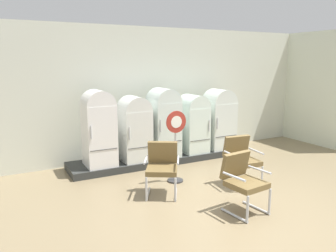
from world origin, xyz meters
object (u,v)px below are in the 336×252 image
armchair_right (241,157)px  sign_stand (176,149)px  refrigerator_1 (135,127)px  armchair_center (243,179)px  refrigerator_0 (99,126)px  refrigerator_4 (219,117)px  armchair_left (162,165)px  refrigerator_3 (193,122)px  refrigerator_2 (164,120)px

armchair_right → sign_stand: bearing=145.7°
refrigerator_1 → armchair_center: 3.05m
refrigerator_0 → refrigerator_4: bearing=-0.1°
armchair_left → refrigerator_3: bearing=45.1°
armchair_center → armchair_left: bearing=123.4°
armchair_center → refrigerator_3: bearing=72.9°
armchair_right → refrigerator_4: bearing=65.1°
armchair_left → sign_stand: 0.69m
refrigerator_0 → refrigerator_4: (3.14, -0.01, -0.06)m
sign_stand → refrigerator_2: bearing=73.1°
sign_stand → armchair_right: bearing=-34.3°
refrigerator_1 → armchair_left: size_ratio=1.54×
refrigerator_2 → refrigerator_3: bearing=0.1°
armchair_center → refrigerator_2: bearing=88.1°
armchair_left → armchair_center: same height
refrigerator_2 → refrigerator_4: (1.58, -0.03, -0.05)m
refrigerator_4 → armchair_right: (-0.92, -1.99, -0.41)m
refrigerator_4 → armchair_left: refrigerator_4 is taller
refrigerator_3 → armchair_center: (-0.91, -2.97, -0.36)m
refrigerator_2 → armchair_center: size_ratio=1.70×
sign_stand → armchair_left: bearing=-140.1°
refrigerator_0 → armchair_left: refrigerator_0 is taller
armchair_left → sign_stand: bearing=39.9°
refrigerator_1 → refrigerator_2: bearing=1.3°
refrigerator_1 → armchair_left: 1.77m
refrigerator_2 → refrigerator_0: bearing=-179.3°
refrigerator_4 → armchair_right: bearing=-114.9°
armchair_right → armchair_center: (-0.76, -0.95, 0.00)m
refrigerator_4 → armchair_left: (-2.50, -1.70, -0.41)m
armchair_right → refrigerator_2: bearing=108.2°
refrigerator_3 → refrigerator_2: bearing=-179.9°
refrigerator_2 → armchair_center: (-0.10, -2.97, -0.47)m
armchair_right → refrigerator_1: bearing=125.1°
refrigerator_4 → refrigerator_2: bearing=179.0°
refrigerator_2 → armchair_right: refrigerator_2 is taller
refrigerator_0 → refrigerator_2: refrigerator_0 is taller
refrigerator_2 → armchair_center: bearing=-91.9°
refrigerator_1 → refrigerator_4: size_ratio=0.96×
refrigerator_3 → armchair_right: bearing=-94.3°
refrigerator_2 → refrigerator_3: size_ratio=1.13×
refrigerator_3 → sign_stand: 1.79m
armchair_center → sign_stand: 1.70m
refrigerator_2 → sign_stand: bearing=-106.9°
refrigerator_1 → refrigerator_4: refrigerator_4 is taller
refrigerator_1 → armchair_center: refrigerator_1 is taller
armchair_center → refrigerator_1: bearing=102.3°
refrigerator_0 → refrigerator_3: size_ratio=1.15×
refrigerator_3 → armchair_right: 2.05m
refrigerator_0 → refrigerator_1: size_ratio=1.12×
refrigerator_0 → refrigerator_3: (2.38, 0.02, -0.12)m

